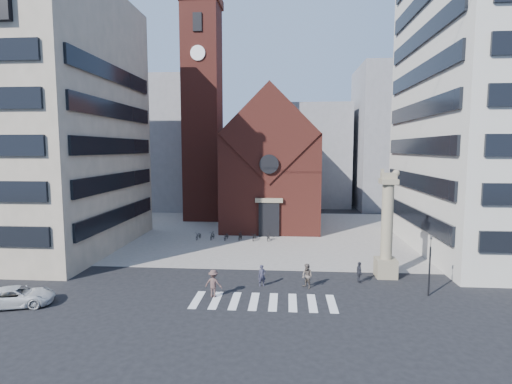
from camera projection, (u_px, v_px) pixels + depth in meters
ground at (259, 286)px, 29.86m from camera, size 120.00×120.00×0.00m
piazza at (270, 233)px, 48.69m from camera, size 46.00×30.00×0.05m
zebra_crossing at (264, 302)px, 26.84m from camera, size 10.20×3.20×0.01m
church at (272, 166)px, 53.81m from camera, size 12.00×16.65×18.00m
campanile at (203, 110)px, 56.67m from camera, size 5.50×5.50×31.20m
building_left at (29, 121)px, 40.22m from camera, size 18.00×20.00×26.00m
bg_block_left at (161, 144)px, 69.86m from camera, size 16.00×14.00×22.00m
bg_block_mid at (309, 155)px, 73.02m from camera, size 14.00×12.00×18.00m
bg_block_right at (404, 138)px, 68.49m from camera, size 16.00×14.00×24.00m
lion_column at (387, 235)px, 31.68m from camera, size 1.63×1.60×8.68m
traffic_light at (430, 264)px, 27.69m from camera, size 0.13×0.16×4.30m
white_car at (16, 297)px, 26.05m from camera, size 5.01×3.38×1.27m
pedestrian_0 at (262, 276)px, 29.81m from camera, size 0.69×0.57×1.61m
pedestrian_1 at (307, 276)px, 29.39m from camera, size 1.10×1.11×1.81m
pedestrian_2 at (359, 272)px, 30.57m from camera, size 0.53×1.01×1.64m
pedestrian_3 at (214, 283)px, 27.64m from camera, size 1.35×0.92×1.92m
scooter_0 at (199, 236)px, 45.07m from camera, size 0.74×1.63×0.82m
scooter_1 at (212, 235)px, 44.95m from camera, size 0.62×1.57×0.92m
scooter_2 at (226, 236)px, 44.83m from camera, size 0.74×1.63×0.82m
scooter_3 at (240, 236)px, 44.70m from camera, size 0.62×1.57×0.92m
scooter_4 at (254, 237)px, 44.58m from camera, size 0.74×1.63×0.82m
scooter_5 at (268, 236)px, 44.46m from camera, size 0.62×1.57×0.92m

